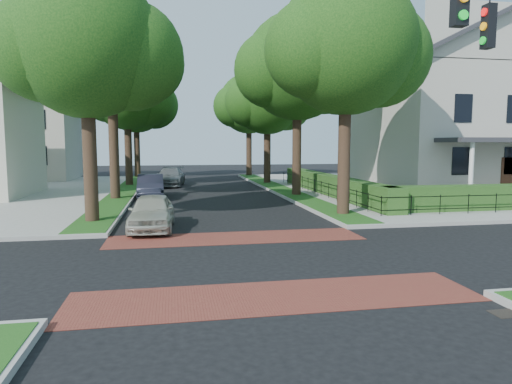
# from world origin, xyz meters

# --- Properties ---
(ground) EXTENTS (120.00, 120.00, 0.00)m
(ground) POSITION_xyz_m (0.00, 0.00, 0.00)
(ground) COLOR black
(ground) RESTS_ON ground
(sidewalk_ne) EXTENTS (30.00, 30.00, 0.15)m
(sidewalk_ne) POSITION_xyz_m (19.50, 19.00, 0.07)
(sidewalk_ne) COLOR gray
(sidewalk_ne) RESTS_ON ground
(crosswalk_far) EXTENTS (9.00, 2.20, 0.01)m
(crosswalk_far) POSITION_xyz_m (0.00, 3.20, 0.01)
(crosswalk_far) COLOR maroon
(crosswalk_far) RESTS_ON ground
(crosswalk_near) EXTENTS (9.00, 2.20, 0.01)m
(crosswalk_near) POSITION_xyz_m (0.00, -3.20, 0.01)
(crosswalk_near) COLOR maroon
(crosswalk_near) RESTS_ON ground
(storm_drain) EXTENTS (0.65, 0.45, 0.01)m
(storm_drain) POSITION_xyz_m (4.30, -5.00, 0.01)
(storm_drain) COLOR black
(storm_drain) RESTS_ON ground
(grass_strip_ne) EXTENTS (1.60, 29.80, 0.02)m
(grass_strip_ne) POSITION_xyz_m (5.40, 19.10, 0.16)
(grass_strip_ne) COLOR #144213
(grass_strip_ne) RESTS_ON sidewalk_ne
(grass_strip_nw) EXTENTS (1.60, 29.80, 0.02)m
(grass_strip_nw) POSITION_xyz_m (-5.40, 19.10, 0.16)
(grass_strip_nw) COLOR #144213
(grass_strip_nw) RESTS_ON sidewalk_nw
(tree_right_near) EXTENTS (7.75, 6.67, 10.66)m
(tree_right_near) POSITION_xyz_m (5.60, 7.24, 7.63)
(tree_right_near) COLOR black
(tree_right_near) RESTS_ON sidewalk_ne
(tree_right_mid) EXTENTS (8.25, 7.09, 11.22)m
(tree_right_mid) POSITION_xyz_m (5.61, 15.25, 7.99)
(tree_right_mid) COLOR black
(tree_right_mid) RESTS_ON sidewalk_ne
(tree_right_far) EXTENTS (7.25, 6.23, 9.74)m
(tree_right_far) POSITION_xyz_m (5.60, 24.22, 6.91)
(tree_right_far) COLOR black
(tree_right_far) RESTS_ON sidewalk_ne
(tree_right_back) EXTENTS (7.50, 6.45, 10.20)m
(tree_right_back) POSITION_xyz_m (5.60, 33.23, 7.27)
(tree_right_back) COLOR black
(tree_right_back) RESTS_ON sidewalk_ne
(tree_left_near) EXTENTS (7.50, 6.45, 10.20)m
(tree_left_near) POSITION_xyz_m (-5.40, 7.23, 7.27)
(tree_left_near) COLOR black
(tree_left_near) RESTS_ON sidewalk_nw
(tree_left_mid) EXTENTS (8.00, 6.88, 11.48)m
(tree_left_mid) POSITION_xyz_m (-5.39, 15.24, 8.34)
(tree_left_mid) COLOR black
(tree_left_mid) RESTS_ON sidewalk_nw
(tree_left_far) EXTENTS (7.00, 6.02, 9.86)m
(tree_left_far) POSITION_xyz_m (-5.40, 24.22, 7.12)
(tree_left_far) COLOR black
(tree_left_far) RESTS_ON sidewalk_nw
(tree_left_back) EXTENTS (7.75, 6.66, 10.44)m
(tree_left_back) POSITION_xyz_m (-5.40, 33.24, 7.41)
(tree_left_back) COLOR black
(tree_left_back) RESTS_ON sidewalk_nw
(hedge_main_road) EXTENTS (1.00, 18.00, 1.20)m
(hedge_main_road) POSITION_xyz_m (7.70, 15.00, 0.75)
(hedge_main_road) COLOR #204819
(hedge_main_road) RESTS_ON sidewalk_ne
(fence_main_road) EXTENTS (0.06, 18.00, 0.90)m
(fence_main_road) POSITION_xyz_m (6.90, 15.00, 0.60)
(fence_main_road) COLOR black
(fence_main_road) RESTS_ON sidewalk_ne
(house_victorian) EXTENTS (13.00, 13.05, 12.48)m
(house_victorian) POSITION_xyz_m (17.51, 15.92, 6.02)
(house_victorian) COLOR #B7B2A4
(house_victorian) RESTS_ON sidewalk_ne
(house_left_far) EXTENTS (10.00, 9.00, 10.14)m
(house_left_far) POSITION_xyz_m (-15.49, 31.99, 5.04)
(house_left_far) COLOR #B7B2A4
(house_left_far) RESTS_ON sidewalk_nw
(parked_car_front) EXTENTS (1.81, 4.15, 1.39)m
(parked_car_front) POSITION_xyz_m (-3.00, 5.38, 0.70)
(parked_car_front) COLOR #B4B3A2
(parked_car_front) RESTS_ON ground
(parked_car_middle) EXTENTS (1.72, 4.49, 1.46)m
(parked_car_middle) POSITION_xyz_m (-3.53, 16.08, 0.73)
(parked_car_middle) COLOR #1F212E
(parked_car_middle) RESTS_ON ground
(parked_car_rear) EXTENTS (2.60, 5.16, 1.44)m
(parked_car_rear) POSITION_xyz_m (-2.36, 24.13, 0.72)
(parked_car_rear) COLOR slate
(parked_car_rear) RESTS_ON ground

